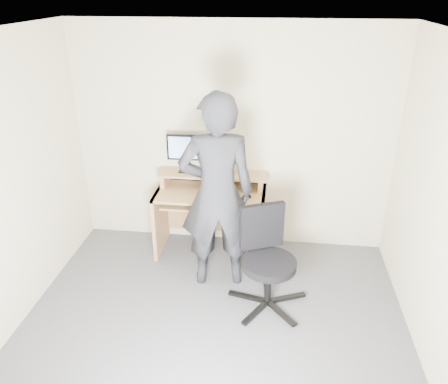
% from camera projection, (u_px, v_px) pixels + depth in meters
% --- Properties ---
extents(ground, '(3.50, 3.50, 0.00)m').
position_uv_depth(ground, '(209.00, 344.00, 3.76)').
color(ground, '#55555A').
rests_on(ground, ground).
extents(back_wall, '(3.50, 0.02, 2.50)m').
position_uv_depth(back_wall, '(232.00, 140.00, 4.78)').
color(back_wall, beige).
rests_on(back_wall, ground).
extents(ceiling, '(3.50, 3.50, 0.02)m').
position_uv_depth(ceiling, '(203.00, 38.00, 2.68)').
color(ceiling, white).
rests_on(ceiling, back_wall).
extents(desk, '(1.20, 0.60, 0.91)m').
position_uv_depth(desk, '(212.00, 205.00, 4.91)').
color(desk, tan).
rests_on(desk, ground).
extents(monitor, '(0.45, 0.13, 0.43)m').
position_uv_depth(monitor, '(187.00, 150.00, 4.75)').
color(monitor, black).
rests_on(monitor, desk).
extents(external_drive, '(0.10, 0.14, 0.20)m').
position_uv_depth(external_drive, '(214.00, 163.00, 4.81)').
color(external_drive, black).
rests_on(external_drive, desk).
extents(travel_mug, '(0.10, 0.10, 0.19)m').
position_uv_depth(travel_mug, '(232.00, 165.00, 4.77)').
color(travel_mug, '#ADACB1').
rests_on(travel_mug, desk).
extents(smartphone, '(0.11, 0.15, 0.01)m').
position_uv_depth(smartphone, '(227.00, 174.00, 4.79)').
color(smartphone, black).
rests_on(smartphone, desk).
extents(charger, '(0.05, 0.05, 0.03)m').
position_uv_depth(charger, '(202.00, 174.00, 4.74)').
color(charger, black).
rests_on(charger, desk).
extents(headphones, '(0.17, 0.17, 0.06)m').
position_uv_depth(headphones, '(190.00, 168.00, 4.92)').
color(headphones, silver).
rests_on(headphones, desk).
extents(keyboard, '(0.49, 0.29, 0.03)m').
position_uv_depth(keyboard, '(209.00, 202.00, 4.71)').
color(keyboard, black).
rests_on(keyboard, desk).
extents(mouse, '(0.10, 0.07, 0.04)m').
position_uv_depth(mouse, '(247.00, 196.00, 4.61)').
color(mouse, black).
rests_on(mouse, desk).
extents(office_chair, '(0.76, 0.74, 0.96)m').
position_uv_depth(office_chair, '(267.00, 255.00, 4.05)').
color(office_chair, black).
rests_on(office_chair, ground).
extents(person, '(0.80, 0.60, 1.98)m').
position_uv_depth(person, '(217.00, 194.00, 4.16)').
color(person, black).
rests_on(person, ground).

